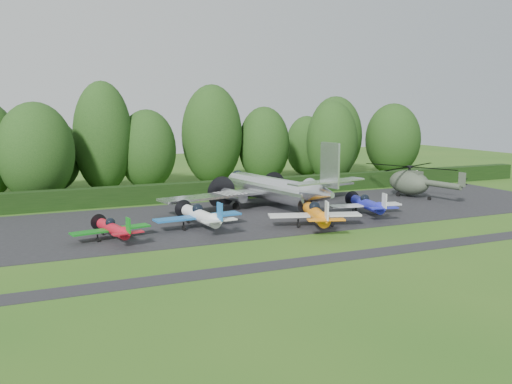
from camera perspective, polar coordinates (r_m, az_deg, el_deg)
name	(u,v)px	position (r m, az deg, el deg)	size (l,w,h in m)	color
ground	(302,239)	(45.29, 4.58, -4.67)	(160.00, 160.00, 0.00)	#2A5819
apron	(251,216)	(54.06, -0.52, -2.43)	(70.00, 18.00, 0.01)	black
taxiway_verge	(343,257)	(40.30, 8.70, -6.43)	(70.00, 2.00, 0.00)	black
hedgerow	(212,199)	(64.13, -4.47, -0.69)	(90.00, 1.60, 2.00)	black
transport_plane	(272,189)	(57.54, 1.63, 0.34)	(23.21, 17.80, 7.44)	silver
light_plane_red	(113,229)	(45.47, -14.11, -3.56)	(6.24, 6.56, 2.40)	#AE1021
light_plane_white	(201,216)	(48.22, -5.56, -2.37)	(7.66, 8.05, 2.94)	silver
light_plane_orange	(316,214)	(48.77, 6.00, -2.19)	(7.95, 8.35, 3.05)	orange
light_plane_blue	(367,204)	(55.04, 11.05, -1.19)	(7.09, 7.46, 2.73)	#1D21AF
helicopter	(409,180)	(67.22, 15.10, 1.13)	(11.14, 13.04, 3.59)	#3C4535
sign_board	(408,176)	(75.40, 14.97, 1.52)	(3.62, 0.14, 2.04)	#3F3326
tree_1	(264,145)	(76.59, 0.79, 4.72)	(6.88, 6.88, 10.22)	black
tree_2	(335,136)	(85.27, 7.92, 5.54)	(7.88, 7.88, 11.69)	black
tree_3	(147,150)	(71.66, -10.84, 4.16)	(7.12, 7.12, 9.91)	black
tree_4	(103,137)	(70.54, -15.07, 5.31)	(6.97, 6.97, 13.27)	black
tree_7	(212,135)	(74.92, -4.42, 5.70)	(7.92, 7.92, 13.08)	black
tree_8	(332,142)	(76.83, 7.61, 4.96)	(6.80, 6.80, 11.03)	black
tree_9	(54,155)	(73.37, -19.58, 3.46)	(6.55, 6.55, 8.75)	black
tree_10	(393,139)	(87.86, 13.53, 5.14)	(8.17, 8.17, 10.66)	black
tree_11	(306,146)	(84.88, 5.07, 4.61)	(6.14, 6.14, 8.83)	black
tree_12	(36,152)	(65.69, -21.17, 3.72)	(8.19, 8.19, 10.81)	black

